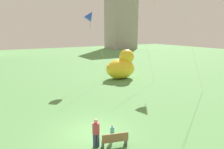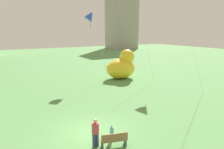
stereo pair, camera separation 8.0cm
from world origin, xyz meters
name	(u,v)px [view 2 (the right image)]	position (x,y,z in m)	size (l,w,h in m)	color
ground_plane	(91,133)	(0.00, 0.00, 0.00)	(140.00, 140.00, 0.00)	#5C9552
park_bench	(114,140)	(0.41, -2.18, 0.47)	(1.58, 0.86, 0.90)	olive
person_adult	(95,131)	(-0.46, -1.58, 0.93)	(0.41, 0.41, 1.68)	#38476B
person_child	(112,132)	(0.67, -1.47, 0.56)	(0.25, 0.25, 1.01)	silver
giant_inflatable_duck	(122,66)	(10.28, 12.14, 1.71)	(4.84, 3.11, 4.02)	yellow
kite_blue	(90,15)	(6.47, 13.94, 8.48)	(3.07, 2.90, 9.26)	silver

